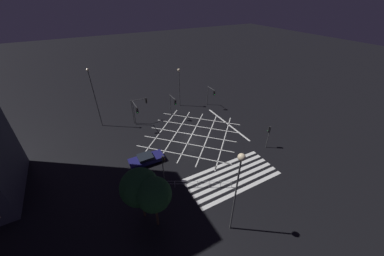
% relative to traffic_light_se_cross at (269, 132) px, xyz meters
% --- Properties ---
extents(ground_plane, '(200.00, 200.00, 0.00)m').
position_rel_traffic_light_se_cross_xyz_m(ground_plane, '(-7.93, 7.96, -2.56)').
color(ground_plane, black).
extents(road_markings, '(17.33, 21.57, 0.01)m').
position_rel_traffic_light_se_cross_xyz_m(road_markings, '(-7.51, 1.73, -2.56)').
color(road_markings, silver).
rests_on(road_markings, ground_plane).
extents(traffic_light_se_cross, '(0.36, 0.39, 3.57)m').
position_rel_traffic_light_se_cross_xyz_m(traffic_light_se_cross, '(0.00, 0.00, 0.00)').
color(traffic_light_se_cross, '#424244').
rests_on(traffic_light_se_cross, ground_plane).
extents(traffic_light_nw_main, '(2.78, 0.36, 4.31)m').
position_rel_traffic_light_se_cross_xyz_m(traffic_light_nw_main, '(-13.65, 15.75, 0.62)').
color(traffic_light_nw_main, '#424244').
rests_on(traffic_light_nw_main, ground_plane).
extents(traffic_light_nw_cross, '(0.36, 2.99, 4.59)m').
position_rel_traffic_light_se_cross_xyz_m(traffic_light_nw_cross, '(-14.93, 13.74, 0.83)').
color(traffic_light_nw_cross, '#424244').
rests_on(traffic_light_nw_cross, ground_plane).
extents(traffic_light_median_north, '(0.36, 2.54, 4.11)m').
position_rel_traffic_light_se_cross_xyz_m(traffic_light_median_north, '(-8.26, 14.23, 0.46)').
color(traffic_light_median_north, '#424244').
rests_on(traffic_light_median_north, ground_plane).
extents(traffic_light_ne_cross, '(0.36, 2.52, 4.01)m').
position_rel_traffic_light_se_cross_xyz_m(traffic_light_ne_cross, '(-0.22, 14.53, 0.39)').
color(traffic_light_ne_cross, '#424244').
rests_on(traffic_light_ne_cross, ground_plane).
extents(traffic_light_sw_main, '(0.39, 0.36, 3.76)m').
position_rel_traffic_light_se_cross_xyz_m(traffic_light_sw_main, '(-15.42, 1.00, 0.13)').
color(traffic_light_sw_main, '#424244').
rests_on(traffic_light_sw_main, ground_plane).
extents(street_lamp_east, '(0.51, 0.51, 7.43)m').
position_rel_traffic_light_se_cross_xyz_m(street_lamp_east, '(-5.20, 18.07, 2.75)').
color(street_lamp_east, '#424244').
rests_on(street_lamp_east, ground_plane).
extents(street_lamp_west, '(0.41, 0.41, 9.79)m').
position_rel_traffic_light_se_cross_xyz_m(street_lamp_west, '(-20.05, 17.57, 3.47)').
color(street_lamp_west, '#424244').
rests_on(street_lamp_west, ground_plane).
extents(street_lamp_far, '(0.61, 0.61, 9.24)m').
position_rel_traffic_light_se_cross_xyz_m(street_lamp_far, '(-12.28, -7.81, 4.42)').
color(street_lamp_far, '#424244').
rests_on(street_lamp_far, ground_plane).
extents(street_tree_near, '(3.16, 3.16, 5.93)m').
position_rel_traffic_light_se_cross_xyz_m(street_tree_near, '(-18.24, -4.12, 1.78)').
color(street_tree_near, '#38281C').
rests_on(street_tree_near, ground_plane).
extents(street_tree_far, '(3.62, 3.62, 6.01)m').
position_rel_traffic_light_se_cross_xyz_m(street_tree_far, '(-19.09, -2.59, 1.63)').
color(street_tree_far, '#38281C').
rests_on(street_tree_far, ground_plane).
extents(waiting_car, '(4.56, 1.88, 1.17)m').
position_rel_traffic_light_se_cross_xyz_m(waiting_car, '(-16.37, 5.08, -1.99)').
color(waiting_car, '#191951').
rests_on(waiting_car, ground_plane).
extents(pedestrian_railing, '(8.17, 4.44, 1.05)m').
position_rel_traffic_light_se_cross_xyz_m(pedestrian_railing, '(-13.10, -1.60, -1.89)').
color(pedestrian_railing, '#9EA0A5').
rests_on(pedestrian_railing, ground_plane).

